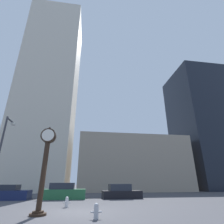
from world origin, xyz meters
TOP-DOWN VIEW (x-y plane):
  - ground_plane at (0.00, 0.00)m, footprint 200.00×200.00m
  - building_tall_tower at (-7.91, 24.00)m, footprint 10.81×12.00m
  - building_storefront_row at (9.44, 24.00)m, footprint 20.14×12.00m
  - building_glass_modern at (27.51, 24.00)m, footprint 12.32×12.00m
  - street_clock at (-1.73, -0.90)m, footprint 0.83×0.83m
  - car_navy at (-6.75, 8.15)m, footprint 4.15×1.92m
  - car_green at (-1.48, 8.26)m, footprint 4.21×1.94m
  - car_black at (4.31, 8.09)m, footprint 4.02×1.88m
  - fire_hydrant_near at (-0.60, 2.12)m, footprint 0.50×0.22m
  - fire_hydrant_far at (1.10, -2.15)m, footprint 0.51×0.22m
  - street_lamp_left at (-5.46, 2.31)m, footprint 0.36×1.57m

SIDE VIEW (x-z plane):
  - ground_plane at x=0.00m, z-range 0.00..0.00m
  - fire_hydrant_near at x=-0.60m, z-range 0.01..0.65m
  - fire_hydrant_far at x=1.10m, z-range 0.01..0.66m
  - car_navy at x=-6.75m, z-range -0.10..1.23m
  - car_black at x=4.31m, z-range -0.12..1.26m
  - car_green at x=-1.48m, z-range -0.12..1.37m
  - street_clock at x=-1.73m, z-range 0.23..4.84m
  - street_lamp_left at x=-5.46m, z-range 1.03..7.14m
  - building_storefront_row at x=9.44m, z-range 0.00..9.63m
  - building_glass_modern at x=27.51m, z-range 0.00..27.04m
  - building_tall_tower at x=-7.91m, z-range 0.00..40.10m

